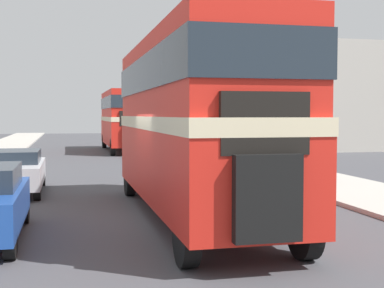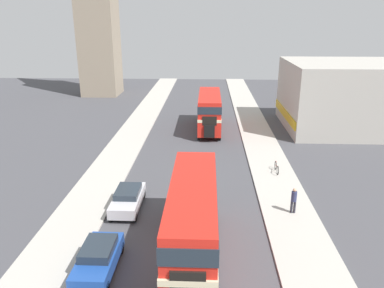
{
  "view_description": "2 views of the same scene",
  "coord_description": "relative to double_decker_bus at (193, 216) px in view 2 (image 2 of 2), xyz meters",
  "views": [
    {
      "loc": [
        -2.21,
        -12.28,
        2.49
      ],
      "look_at": [
        0.71,
        0.12,
        1.78
      ],
      "focal_mm": 50.0,
      "sensor_mm": 36.0,
      "label": 1
    },
    {
      "loc": [
        1.39,
        -16.64,
        12.1
      ],
      "look_at": [
        0.0,
        15.3,
        1.21
      ],
      "focal_mm": 35.0,
      "sensor_mm": 36.0,
      "label": 2
    }
  ],
  "objects": [
    {
      "name": "sidewalk_right",
      "position": [
        6.04,
        -0.1,
        -2.46
      ],
      "size": [
        3.5,
        120.0,
        0.12
      ],
      "color": "#B7B2A8",
      "rests_on": "ground_plane"
    },
    {
      "name": "car_parked_mid",
      "position": [
        -4.53,
        5.3,
        -1.8
      ],
      "size": [
        1.72,
        4.2,
        1.35
      ],
      "color": "silver",
      "rests_on": "ground_plane"
    },
    {
      "name": "pedestrian_walking",
      "position": [
        6.24,
        4.93,
        -1.42
      ],
      "size": [
        0.35,
        0.35,
        1.73
      ],
      "color": "#282833",
      "rests_on": "sidewalk_right"
    },
    {
      "name": "sidewalk_left",
      "position": [
        -7.46,
        -0.1,
        -2.46
      ],
      "size": [
        3.5,
        120.0,
        0.12
      ],
      "color": "#B7B2A8",
      "rests_on": "ground_plane"
    },
    {
      "name": "double_decker_bus",
      "position": [
        0.0,
        0.0,
        0.0
      ],
      "size": [
        2.38,
        9.91,
        4.25
      ],
      "color": "red",
      "rests_on": "ground_plane"
    },
    {
      "name": "ground_plane",
      "position": [
        -0.71,
        -0.1,
        -2.52
      ],
      "size": [
        120.0,
        120.0,
        0.0
      ],
      "primitive_type": "plane",
      "color": "#47474C"
    },
    {
      "name": "car_parked_near",
      "position": [
        -4.64,
        -1.25,
        -1.76
      ],
      "size": [
        1.72,
        4.05,
        1.46
      ],
      "color": "#1E479E",
      "rests_on": "ground_plane"
    },
    {
      "name": "shop_building_block",
      "position": [
        18.15,
        25.33,
        1.19
      ],
      "size": [
        17.32,
        11.93,
        7.43
      ],
      "color": "#B2ADA3",
      "rests_on": "ground_plane"
    },
    {
      "name": "bus_distant",
      "position": [
        0.86,
        23.89,
        -0.11
      ],
      "size": [
        2.43,
        9.46,
        4.05
      ],
      "color": "red",
      "rests_on": "ground_plane"
    },
    {
      "name": "bicycle_on_pavement",
      "position": [
        6.34,
        11.67,
        -2.04
      ],
      "size": [
        0.05,
        1.76,
        0.78
      ],
      "color": "black",
      "rests_on": "sidewalk_right"
    }
  ]
}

